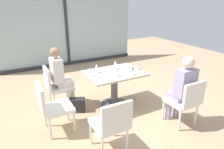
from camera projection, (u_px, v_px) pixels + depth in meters
ground_plane at (114, 104)px, 4.35m from camera, size 12.00×12.00×0.00m
window_wall_backdrop at (67, 28)px, 6.56m from camera, size 4.68×0.10×2.70m
dining_table_main at (114, 81)px, 4.16m from camera, size 1.16×0.85×0.73m
chair_far_left at (56, 85)px, 4.09m from camera, size 0.50×0.46×0.87m
chair_front_right at (186, 100)px, 3.49m from camera, size 0.46×0.50×0.87m
chair_front_left at (112, 123)px, 2.84m from camera, size 0.46×0.50×0.87m
chair_side_end at (52, 105)px, 3.31m from camera, size 0.50×0.46×0.87m
person_far_left at (60, 74)px, 4.07m from camera, size 0.39×0.34×1.26m
person_front_right at (182, 87)px, 3.50m from camera, size 0.34×0.39×1.26m
wine_glass_0 at (132, 69)px, 3.90m from camera, size 0.07×0.07×0.18m
wine_glass_1 at (115, 63)px, 4.26m from camera, size 0.07×0.07×0.18m
wine_glass_2 at (97, 66)px, 4.05m from camera, size 0.07×0.07×0.18m
wine_glass_3 at (90, 70)px, 3.84m from camera, size 0.07×0.07×0.18m
wine_glass_4 at (137, 64)px, 4.20m from camera, size 0.07×0.07×0.18m
wine_glass_5 at (116, 69)px, 3.87m from camera, size 0.07×0.07×0.18m
wine_glass_6 at (111, 69)px, 3.90m from camera, size 0.07×0.07×0.18m
coffee_cup at (130, 68)px, 4.20m from camera, size 0.08×0.08×0.09m
cell_phone_on_table at (131, 68)px, 4.35m from camera, size 0.11×0.16×0.01m
handbag_0 at (77, 105)px, 4.04m from camera, size 0.34×0.28×0.28m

